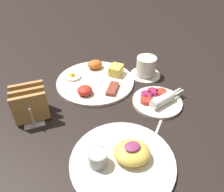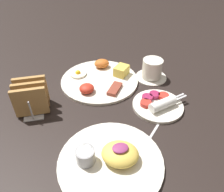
{
  "view_description": "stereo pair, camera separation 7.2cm",
  "coord_description": "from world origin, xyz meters",
  "px_view_note": "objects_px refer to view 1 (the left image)",
  "views": [
    {
      "loc": [
        -0.12,
        -0.48,
        0.48
      ],
      "look_at": [
        0.07,
        0.05,
        0.03
      ],
      "focal_mm": 35.0,
      "sensor_mm": 36.0,
      "label": 1
    },
    {
      "loc": [
        -0.05,
        -0.5,
        0.48
      ],
      "look_at": [
        0.07,
        0.05,
        0.03
      ],
      "focal_mm": 35.0,
      "sensor_mm": 36.0,
      "label": 2
    }
  ],
  "objects_px": {
    "plate_breakfast": "(96,79)",
    "coffee_cup": "(146,67)",
    "plate_foreground": "(123,158)",
    "plate_condiments": "(157,100)",
    "toast_rack": "(30,104)"
  },
  "relations": [
    {
      "from": "plate_breakfast",
      "to": "coffee_cup",
      "type": "xyz_separation_m",
      "value": [
        0.2,
        -0.02,
        0.03
      ]
    },
    {
      "from": "plate_foreground",
      "to": "plate_condiments",
      "type": "bearing_deg",
      "value": 41.59
    },
    {
      "from": "plate_breakfast",
      "to": "plate_foreground",
      "type": "height_order",
      "value": "plate_foreground"
    },
    {
      "from": "toast_rack",
      "to": "coffee_cup",
      "type": "xyz_separation_m",
      "value": [
        0.44,
        0.09,
        -0.01
      ]
    },
    {
      "from": "plate_condiments",
      "to": "plate_breakfast",
      "type": "bearing_deg",
      "value": 129.35
    },
    {
      "from": "plate_breakfast",
      "to": "plate_condiments",
      "type": "height_order",
      "value": "plate_breakfast"
    },
    {
      "from": "plate_breakfast",
      "to": "coffee_cup",
      "type": "relative_size",
      "value": 2.43
    },
    {
      "from": "plate_breakfast",
      "to": "plate_condiments",
      "type": "bearing_deg",
      "value": -50.65
    },
    {
      "from": "plate_foreground",
      "to": "coffee_cup",
      "type": "height_order",
      "value": "coffee_cup"
    },
    {
      "from": "plate_condiments",
      "to": "toast_rack",
      "type": "distance_m",
      "value": 0.41
    },
    {
      "from": "plate_foreground",
      "to": "toast_rack",
      "type": "bearing_deg",
      "value": 127.83
    },
    {
      "from": "plate_breakfast",
      "to": "toast_rack",
      "type": "relative_size",
      "value": 2.52
    },
    {
      "from": "coffee_cup",
      "to": "plate_breakfast",
      "type": "bearing_deg",
      "value": 173.25
    },
    {
      "from": "plate_condiments",
      "to": "plate_foreground",
      "type": "distance_m",
      "value": 0.27
    },
    {
      "from": "plate_condiments",
      "to": "plate_foreground",
      "type": "relative_size",
      "value": 0.69
    }
  ]
}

